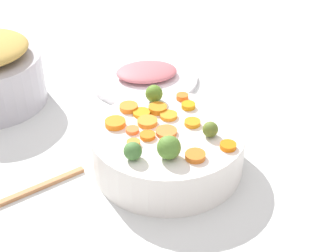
# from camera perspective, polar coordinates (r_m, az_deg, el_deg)

# --- Properties ---
(tabletop) EXTENTS (2.40, 2.40, 0.02)m
(tabletop) POSITION_cam_1_polar(r_m,az_deg,el_deg) (0.94, 2.25, -6.13)
(tabletop) COLOR silver
(tabletop) RESTS_ON ground
(serving_bowl_carrots) EXTENTS (0.29, 0.29, 0.08)m
(serving_bowl_carrots) POSITION_cam_1_polar(r_m,az_deg,el_deg) (0.93, 0.00, -2.67)
(serving_bowl_carrots) COLOR white
(serving_bowl_carrots) RESTS_ON tabletop
(carrot_slice_0) EXTENTS (0.04, 0.04, 0.01)m
(carrot_slice_0) POSITION_cam_1_polar(r_m,az_deg,el_deg) (0.92, -6.24, 0.35)
(carrot_slice_0) COLOR orange
(carrot_slice_0) RESTS_ON serving_bowl_carrots
(carrot_slice_1) EXTENTS (0.05, 0.05, 0.01)m
(carrot_slice_1) POSITION_cam_1_polar(r_m,az_deg,el_deg) (0.83, 3.23, -3.53)
(carrot_slice_1) COLOR orange
(carrot_slice_1) RESTS_ON serving_bowl_carrots
(carrot_slice_2) EXTENTS (0.03, 0.03, 0.01)m
(carrot_slice_2) POSITION_cam_1_polar(r_m,az_deg,el_deg) (0.86, 7.10, -2.33)
(carrot_slice_2) COLOR orange
(carrot_slice_2) RESTS_ON serving_bowl_carrots
(carrot_slice_3) EXTENTS (0.05, 0.05, 0.01)m
(carrot_slice_3) POSITION_cam_1_polar(r_m,az_deg,el_deg) (0.94, 0.08, 1.23)
(carrot_slice_3) COLOR orange
(carrot_slice_3) RESTS_ON serving_bowl_carrots
(carrot_slice_4) EXTENTS (0.04, 0.04, 0.01)m
(carrot_slice_4) POSITION_cam_1_polar(r_m,az_deg,el_deg) (0.92, 2.90, 0.38)
(carrot_slice_4) COLOR orange
(carrot_slice_4) RESTS_ON serving_bowl_carrots
(carrot_slice_5) EXTENTS (0.04, 0.04, 0.01)m
(carrot_slice_5) POSITION_cam_1_polar(r_m,az_deg,el_deg) (0.88, -2.44, -1.25)
(carrot_slice_5) COLOR orange
(carrot_slice_5) RESTS_ON serving_bowl_carrots
(carrot_slice_6) EXTENTS (0.04, 0.04, 0.01)m
(carrot_slice_6) POSITION_cam_1_polar(r_m,az_deg,el_deg) (0.96, -4.65, 2.22)
(carrot_slice_6) COLOR orange
(carrot_slice_6) RESTS_ON serving_bowl_carrots
(carrot_slice_7) EXTENTS (0.05, 0.05, 0.01)m
(carrot_slice_7) POSITION_cam_1_polar(r_m,az_deg,el_deg) (0.96, -1.22, 2.07)
(carrot_slice_7) COLOR orange
(carrot_slice_7) RESTS_ON serving_bowl_carrots
(carrot_slice_8) EXTENTS (0.05, 0.05, 0.01)m
(carrot_slice_8) POSITION_cam_1_polar(r_m,az_deg,el_deg) (0.86, 0.06, -2.06)
(carrot_slice_8) COLOR orange
(carrot_slice_8) RESTS_ON serving_bowl_carrots
(carrot_slice_9) EXTENTS (0.04, 0.04, 0.01)m
(carrot_slice_9) POSITION_cam_1_polar(r_m,az_deg,el_deg) (0.97, 2.37, 2.41)
(carrot_slice_9) COLOR orange
(carrot_slice_9) RESTS_ON serving_bowl_carrots
(carrot_slice_10) EXTENTS (0.03, 0.03, 0.01)m
(carrot_slice_10) POSITION_cam_1_polar(r_m,az_deg,el_deg) (0.90, -4.22, -0.50)
(carrot_slice_10) COLOR orange
(carrot_slice_10) RESTS_ON serving_bowl_carrots
(carrot_slice_11) EXTENTS (0.04, 0.04, 0.01)m
(carrot_slice_11) POSITION_cam_1_polar(r_m,az_deg,el_deg) (0.89, -0.19, -0.69)
(carrot_slice_11) COLOR orange
(carrot_slice_11) RESTS_ON serving_bowl_carrots
(carrot_slice_12) EXTENTS (0.03, 0.03, 0.01)m
(carrot_slice_12) POSITION_cam_1_polar(r_m,az_deg,el_deg) (1.00, 1.70, 3.45)
(carrot_slice_12) COLOR orange
(carrot_slice_12) RESTS_ON serving_bowl_carrots
(carrot_slice_13) EXTENTS (0.05, 0.05, 0.01)m
(carrot_slice_13) POSITION_cam_1_polar(r_m,az_deg,el_deg) (0.95, -3.14, 1.55)
(carrot_slice_13) COLOR orange
(carrot_slice_13) RESTS_ON serving_bowl_carrots
(carrot_slice_14) EXTENTS (0.05, 0.05, 0.01)m
(carrot_slice_14) POSITION_cam_1_polar(r_m,az_deg,el_deg) (0.92, -2.44, 0.50)
(carrot_slice_14) COLOR orange
(carrot_slice_14) RESTS_ON serving_bowl_carrots
(carrot_slice_15) EXTENTS (0.03, 0.03, 0.01)m
(carrot_slice_15) POSITION_cam_1_polar(r_m,az_deg,el_deg) (0.86, -4.10, -2.05)
(carrot_slice_15) COLOR orange
(carrot_slice_15) RESTS_ON serving_bowl_carrots
(brussels_sprout_0) EXTENTS (0.03, 0.03, 0.03)m
(brussels_sprout_0) POSITION_cam_1_polar(r_m,az_deg,el_deg) (0.83, -4.17, -2.95)
(brussels_sprout_0) COLOR #447536
(brussels_sprout_0) RESTS_ON serving_bowl_carrots
(brussels_sprout_1) EXTENTS (0.04, 0.04, 0.04)m
(brussels_sprout_1) POSITION_cam_1_polar(r_m,az_deg,el_deg) (0.98, -1.66, 3.85)
(brussels_sprout_1) COLOR #557E26
(brussels_sprout_1) RESTS_ON serving_bowl_carrots
(brussels_sprout_2) EXTENTS (0.04, 0.04, 0.04)m
(brussels_sprout_2) POSITION_cam_1_polar(r_m,az_deg,el_deg) (0.82, 0.10, -2.54)
(brussels_sprout_2) COLOR #517F2E
(brussels_sprout_2) RESTS_ON serving_bowl_carrots
(brussels_sprout_3) EXTENTS (0.03, 0.03, 0.03)m
(brussels_sprout_3) POSITION_cam_1_polar(r_m,az_deg,el_deg) (0.88, 5.01, -0.39)
(brussels_sprout_3) COLOR #596E27
(brussels_sprout_3) RESTS_ON serving_bowl_carrots
(ham_plate) EXTENTS (0.27, 0.27, 0.01)m
(ham_plate) POSITION_cam_1_polar(r_m,az_deg,el_deg) (1.24, -2.88, 5.62)
(ham_plate) COLOR white
(ham_plate) RESTS_ON tabletop
(ham_slice_main) EXTENTS (0.15, 0.18, 0.03)m
(ham_slice_main) POSITION_cam_1_polar(r_m,az_deg,el_deg) (1.23, -2.53, 6.41)
(ham_slice_main) COLOR #C0636A
(ham_slice_main) RESTS_ON ham_plate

